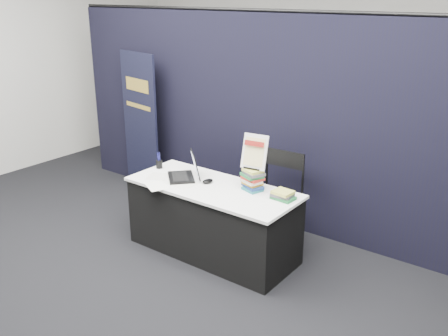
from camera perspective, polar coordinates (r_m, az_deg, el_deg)
floor at (r=5.02m, az=-5.24°, el=-11.94°), size 8.00×8.00×0.00m
wall_back at (r=7.75m, az=15.01°, el=12.55°), size 8.00×0.02×3.50m
drape_partition at (r=5.74m, az=5.17°, el=5.21°), size 6.00×0.08×2.40m
display_table at (r=5.21m, az=-1.30°, el=-5.91°), size 1.80×0.75×0.75m
laptop at (r=5.30m, az=-4.60°, el=-0.38°), size 0.44×0.50×0.28m
mouse at (r=5.14m, az=-1.87°, el=-1.51°), size 0.10×0.14×0.04m
brochure_left at (r=5.35m, az=-7.09°, el=-0.99°), size 0.36×0.32×0.00m
brochure_mid at (r=5.11m, az=-7.70°, el=-2.03°), size 0.33×0.29×0.00m
brochure_right at (r=5.16m, az=-4.93°, el=-1.70°), size 0.33×0.25×0.00m
pen_cup at (r=5.60m, az=-7.42°, el=0.43°), size 0.08×0.08×0.09m
book_stack_tall at (r=4.94m, az=3.24°, el=-1.34°), size 0.24×0.21×0.22m
book_stack_short at (r=4.78m, az=6.73°, el=-3.04°), size 0.20×0.15×0.08m
info_sign at (r=4.87m, az=3.51°, el=1.81°), size 0.27×0.15×0.35m
pullup_banner at (r=6.85m, az=-9.52°, el=4.23°), size 0.80×0.25×1.88m
stacking_chair at (r=5.29m, az=5.83°, el=-3.24°), size 0.49×0.49×1.03m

